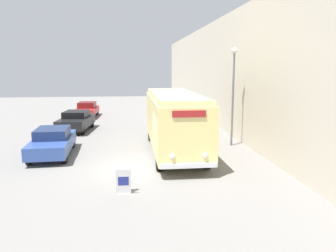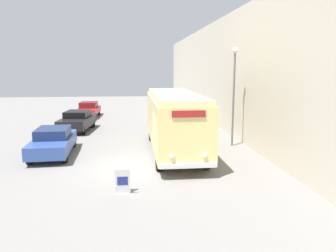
{
  "view_description": "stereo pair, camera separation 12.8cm",
  "coord_description": "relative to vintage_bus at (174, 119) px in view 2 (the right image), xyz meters",
  "views": [
    {
      "loc": [
        -0.26,
        -14.88,
        4.65
      ],
      "look_at": [
        1.51,
        0.48,
        1.9
      ],
      "focal_mm": 35.0,
      "sensor_mm": 36.0,
      "label": 1
    },
    {
      "loc": [
        -0.14,
        -14.9,
        4.65
      ],
      "look_at": [
        1.51,
        0.48,
        1.9
      ],
      "focal_mm": 35.0,
      "sensor_mm": 36.0,
      "label": 2
    }
  ],
  "objects": [
    {
      "name": "parked_car_near",
      "position": [
        -6.58,
        0.12,
        -1.11
      ],
      "size": [
        2.14,
        4.82,
        1.46
      ],
      "rotation": [
        0.0,
        0.0,
        0.05
      ],
      "color": "black",
      "rests_on": "ground_plane"
    },
    {
      "name": "vintage_bus",
      "position": [
        0.0,
        0.0,
        0.0
      ],
      "size": [
        2.54,
        9.36,
        3.3
      ],
      "color": "black",
      "rests_on": "ground_plane"
    },
    {
      "name": "streetlamp",
      "position": [
        3.69,
        1.2,
        1.97
      ],
      "size": [
        0.36,
        0.36,
        5.82
      ],
      "color": "#595E60",
      "rests_on": "ground_plane"
    },
    {
      "name": "parked_car_mid",
      "position": [
        -6.42,
        7.1,
        -1.08
      ],
      "size": [
        2.39,
        4.54,
        1.48
      ],
      "rotation": [
        0.0,
        0.0,
        -0.1
      ],
      "color": "black",
      "rests_on": "ground_plane"
    },
    {
      "name": "sign_board",
      "position": [
        -2.69,
        -5.9,
        -1.37
      ],
      "size": [
        0.56,
        0.38,
        1.02
      ],
      "color": "gray",
      "rests_on": "ground_plane"
    },
    {
      "name": "ground_plane",
      "position": [
        -2.11,
        -2.78,
        -1.86
      ],
      "size": [
        80.0,
        80.0,
        0.0
      ],
      "primitive_type": "plane",
      "color": "slate"
    },
    {
      "name": "building_wall_right",
      "position": [
        4.72,
        7.22,
        2.36
      ],
      "size": [
        0.3,
        60.0,
        8.44
      ],
      "color": "beige",
      "rests_on": "ground_plane"
    },
    {
      "name": "parked_car_far",
      "position": [
        -6.53,
        14.3,
        -1.13
      ],
      "size": [
        1.96,
        4.26,
        1.42
      ],
      "rotation": [
        0.0,
        0.0,
        -0.03
      ],
      "color": "black",
      "rests_on": "ground_plane"
    }
  ]
}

